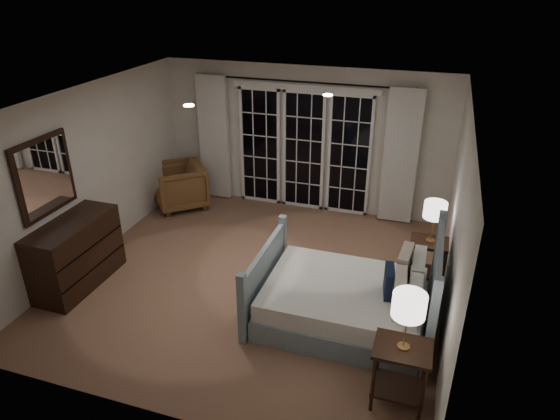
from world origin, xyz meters
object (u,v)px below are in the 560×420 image
(armchair, at_px, (180,186))
(lamp_left, at_px, (409,306))
(lamp_right, at_px, (435,210))
(bed, at_px, (349,300))
(nightstand_right, at_px, (428,256))
(nightstand_left, at_px, (401,367))
(dresser, at_px, (76,254))

(armchair, bearing_deg, lamp_left, 9.82)
(lamp_left, distance_m, lamp_right, 2.25)
(bed, xyz_separation_m, nightstand_right, (0.84, 1.14, 0.13))
(nightstand_right, bearing_deg, nightstand_left, -93.63)
(lamp_left, xyz_separation_m, armchair, (-4.22, 3.43, -0.79))
(nightstand_right, height_order, armchair, armchair)
(lamp_left, relative_size, lamp_right, 1.06)
(nightstand_left, height_order, armchair, armchair)
(bed, xyz_separation_m, armchair, (-3.52, 2.33, 0.09))
(lamp_right, bearing_deg, bed, -126.51)
(nightstand_right, xyz_separation_m, armchair, (-4.37, 1.19, -0.04))
(nightstand_right, height_order, dresser, dresser)
(nightstand_right, xyz_separation_m, lamp_right, (0.00, 0.00, 0.68))
(nightstand_right, distance_m, lamp_right, 0.68)
(bed, relative_size, nightstand_right, 3.13)
(nightstand_right, relative_size, dresser, 0.50)
(nightstand_left, distance_m, armchair, 5.44)
(bed, relative_size, lamp_left, 3.47)
(bed, bearing_deg, lamp_left, -57.55)
(nightstand_right, bearing_deg, armchair, 164.81)
(nightstand_left, height_order, nightstand_right, nightstand_left)
(bed, distance_m, armchair, 4.22)
(lamp_left, relative_size, armchair, 0.68)
(lamp_right, distance_m, dresser, 4.77)
(lamp_left, bearing_deg, dresser, 169.66)
(lamp_right, bearing_deg, nightstand_right, 0.00)
(bed, relative_size, dresser, 1.57)
(bed, height_order, dresser, bed)
(nightstand_left, xyz_separation_m, dresser, (-4.35, 0.79, 0.00))
(nightstand_left, relative_size, armchair, 0.81)
(armchair, bearing_deg, dresser, -43.91)
(lamp_right, bearing_deg, nightstand_left, -93.63)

